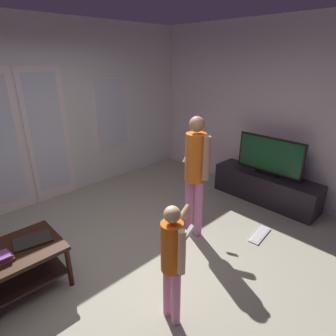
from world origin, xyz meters
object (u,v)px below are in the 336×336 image
(coffee_table, at_px, (4,267))
(tv_stand, at_px, (265,188))
(person_child, at_px, (173,256))
(laptop_closed, at_px, (32,241))
(flat_screen_tv, at_px, (270,156))
(person_adult, at_px, (196,167))
(book_stack, at_px, (0,259))
(loose_keyboard, at_px, (260,235))

(coffee_table, xyz_separation_m, tv_stand, (3.62, -0.77, -0.12))
(tv_stand, bearing_deg, person_child, -168.91)
(laptop_closed, bearing_deg, tv_stand, -3.54)
(tv_stand, distance_m, person_child, 2.73)
(coffee_table, height_order, flat_screen_tv, flat_screen_tv)
(person_child, height_order, laptop_closed, person_child)
(flat_screen_tv, height_order, person_child, person_child)
(flat_screen_tv, distance_m, person_adult, 1.53)
(book_stack, bearing_deg, loose_keyboard, -22.43)
(loose_keyboard, relative_size, book_stack, 2.03)
(coffee_table, xyz_separation_m, person_adult, (2.11, -0.54, 0.59))
(tv_stand, bearing_deg, loose_keyboard, -154.31)
(flat_screen_tv, bearing_deg, coffee_table, 168.06)
(person_child, height_order, loose_keyboard, person_child)
(person_adult, bearing_deg, book_stack, 168.35)
(coffee_table, relative_size, loose_keyboard, 2.36)
(book_stack, bearing_deg, person_child, -49.69)
(flat_screen_tv, relative_size, book_stack, 4.71)
(person_child, bearing_deg, coffee_table, 127.34)
(coffee_table, bearing_deg, person_child, -52.66)
(flat_screen_tv, distance_m, book_stack, 3.71)
(tv_stand, height_order, person_child, person_child)
(coffee_table, height_order, loose_keyboard, coffee_table)
(tv_stand, bearing_deg, laptop_closed, 166.77)
(flat_screen_tv, distance_m, loose_keyboard, 1.29)
(person_child, bearing_deg, flat_screen_tv, 11.17)
(person_child, bearing_deg, book_stack, 130.31)
(coffee_table, bearing_deg, laptop_closed, 2.63)
(flat_screen_tv, bearing_deg, tv_stand, -65.65)
(tv_stand, xyz_separation_m, person_adult, (-1.51, 0.23, 0.71))
(person_child, xyz_separation_m, book_stack, (-1.01, 1.19, -0.17))
(coffee_table, xyz_separation_m, loose_keyboard, (2.68, -1.22, -0.34))
(coffee_table, distance_m, laptop_closed, 0.33)
(laptop_closed, height_order, book_stack, book_stack)
(tv_stand, distance_m, flat_screen_tv, 0.54)
(book_stack, bearing_deg, person_adult, -11.65)
(tv_stand, xyz_separation_m, person_child, (-2.64, -0.52, 0.46))
(loose_keyboard, xyz_separation_m, book_stack, (-2.71, 1.12, 0.51))
(person_adult, distance_m, book_stack, 2.22)
(book_stack, bearing_deg, laptop_closed, 19.76)
(loose_keyboard, height_order, laptop_closed, laptop_closed)
(person_adult, xyz_separation_m, loose_keyboard, (0.57, -0.68, -0.93))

